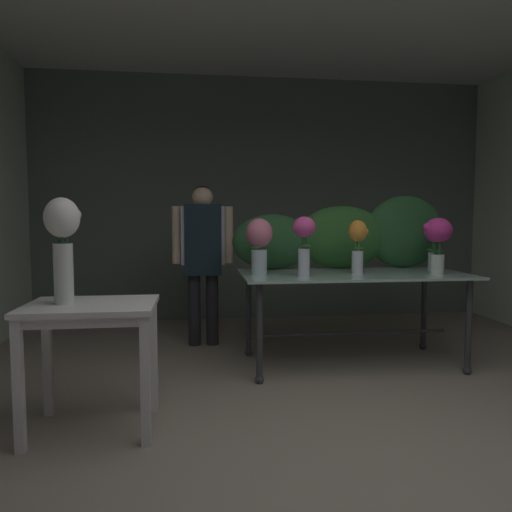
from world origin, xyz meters
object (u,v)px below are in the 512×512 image
at_px(vase_violet_tulips, 434,239).
at_px(vase_magenta_stock, 438,238).
at_px(vase_fuchsia_lilies, 304,239).
at_px(display_table_glass, 352,286).
at_px(vase_white_roses_tall, 63,241).
at_px(vase_rosy_carnations, 259,242).
at_px(vase_sunset_ranunculus, 358,243).
at_px(side_table_white, 91,321).
at_px(florist, 203,248).

height_order(vase_violet_tulips, vase_magenta_stock, vase_magenta_stock).
distance_m(vase_fuchsia_lilies, vase_magenta_stock, 1.10).
height_order(display_table_glass, vase_fuchsia_lilies, vase_fuchsia_lilies).
bearing_deg(vase_violet_tulips, vase_white_roses_tall, -159.20).
bearing_deg(vase_white_roses_tall, vase_rosy_carnations, 37.44).
xyz_separation_m(vase_sunset_ranunculus, vase_white_roses_tall, (-2.07, -0.94, 0.07)).
relative_size(display_table_glass, vase_white_roses_tall, 3.09).
bearing_deg(vase_white_roses_tall, vase_sunset_ranunculus, 24.42).
relative_size(vase_fuchsia_lilies, vase_magenta_stock, 1.02).
xyz_separation_m(vase_magenta_stock, vase_white_roses_tall, (-2.69, -0.81, 0.03)).
bearing_deg(vase_fuchsia_lilies, vase_violet_tulips, 11.71).
xyz_separation_m(display_table_glass, side_table_white, (-1.90, -1.02, -0.03)).
height_order(florist, vase_magenta_stock, florist).
height_order(vase_sunset_ranunculus, vase_white_roses_tall, vase_white_roses_tall).
height_order(side_table_white, vase_fuchsia_lilies, vase_fuchsia_lilies).
relative_size(vase_violet_tulips, vase_sunset_ranunculus, 1.02).
height_order(vase_violet_tulips, vase_fuchsia_lilies, vase_fuchsia_lilies).
xyz_separation_m(vase_violet_tulips, vase_white_roses_tall, (-2.79, -1.06, 0.04)).
bearing_deg(vase_magenta_stock, vase_fuchsia_lilies, 179.81).
xyz_separation_m(side_table_white, florist, (0.67, 1.81, 0.31)).
height_order(display_table_glass, vase_violet_tulips, vase_violet_tulips).
bearing_deg(vase_rosy_carnations, vase_sunset_ranunculus, -1.36).
bearing_deg(vase_rosy_carnations, florist, 117.13).
height_order(display_table_glass, vase_magenta_stock, vase_magenta_stock).
bearing_deg(vase_fuchsia_lilies, display_table_glass, 24.33).
distance_m(side_table_white, vase_magenta_stock, 2.71).
xyz_separation_m(florist, vase_rosy_carnations, (0.44, -0.85, 0.09)).
distance_m(vase_sunset_ranunculus, vase_magenta_stock, 0.64).
relative_size(side_table_white, vase_sunset_ranunculus, 1.70).
bearing_deg(side_table_white, vase_white_roses_tall, 179.67).
xyz_separation_m(florist, vase_fuchsia_lilies, (0.77, -1.00, 0.12)).
bearing_deg(vase_magenta_stock, vase_rosy_carnations, 174.03).
bearing_deg(display_table_glass, vase_magenta_stock, -18.40).
xyz_separation_m(display_table_glass, florist, (-1.24, 0.79, 0.29)).
height_order(side_table_white, vase_white_roses_tall, vase_white_roses_tall).
bearing_deg(vase_magenta_stock, side_table_white, -162.39).
bearing_deg(display_table_glass, vase_white_roses_tall, -153.55).
relative_size(display_table_glass, side_table_white, 2.50).
xyz_separation_m(vase_fuchsia_lilies, vase_sunset_ranunculus, (0.48, 0.13, -0.03)).
height_order(florist, vase_violet_tulips, florist).
bearing_deg(vase_sunset_ranunculus, vase_fuchsia_lilies, -165.08).
distance_m(vase_magenta_stock, vase_white_roses_tall, 2.81).
bearing_deg(vase_rosy_carnations, side_table_white, -139.09).
bearing_deg(vase_fuchsia_lilies, side_table_white, -150.64).
height_order(side_table_white, vase_sunset_ranunculus, vase_sunset_ranunculus).
relative_size(side_table_white, vase_rosy_carnations, 1.65).
relative_size(florist, vase_rosy_carnations, 3.42).
distance_m(vase_fuchsia_lilies, vase_sunset_ranunculus, 0.50).
bearing_deg(display_table_glass, florist, 147.41).
bearing_deg(vase_fuchsia_lilies, vase_magenta_stock, -0.19).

